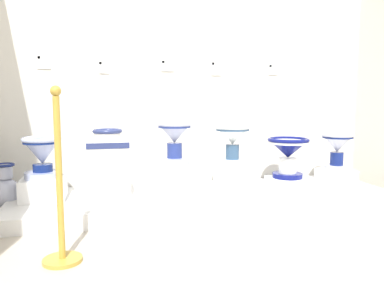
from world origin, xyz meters
The scene contains 22 objects.
ground_plane centered at (1.95, 0.91, -0.01)m, with size 5.90×5.83×0.02m, color #B2A899.
wall_back centered at (1.95, 3.06, 1.63)m, with size 4.10×0.06×3.26m, color silver.
display_platform centered at (1.95, 2.51, 0.06)m, with size 3.47×0.99×0.12m, color white.
plinth_block_leftmost centered at (0.53, 2.57, 0.22)m, with size 0.37×0.33×0.19m, color white.
antique_toilet_leftmost centered at (0.53, 2.57, 0.53)m, with size 0.33×0.33×0.36m.
plinth_block_broad_patterned centered at (1.08, 2.53, 0.18)m, with size 0.37×0.29×0.11m, color white.
antique_toilet_broad_patterned centered at (1.08, 2.53, 0.49)m, with size 0.36×0.29×0.49m.
plinth_block_slender_white centered at (1.68, 2.55, 0.25)m, with size 0.36×0.33×0.26m, color white.
antique_toilet_slender_white centered at (1.68, 2.55, 0.64)m, with size 0.32×0.32×0.40m.
plinth_block_central_ornate centered at (2.24, 2.56, 0.24)m, with size 0.29×0.32×0.23m, color white.
antique_toilet_central_ornate centered at (2.24, 2.56, 0.62)m, with size 0.34×0.34×0.40m.
plinth_block_tall_cobalt centered at (2.85, 2.61, 0.16)m, with size 0.36×0.32×0.08m, color white.
antique_toilet_tall_cobalt centered at (2.85, 2.61, 0.48)m, with size 0.41×0.41×0.40m.
plinth_block_squat_floral centered at (3.39, 2.59, 0.19)m, with size 0.33×0.29×0.14m, color white.
antique_toilet_squat_floral centered at (3.39, 2.59, 0.52)m, with size 0.33×0.33×0.38m.
info_placard_first centered at (0.51, 3.02, 1.34)m, with size 0.12×0.01×0.13m.
info_placard_second centered at (1.06, 3.02, 1.31)m, with size 0.10×0.01×0.12m.
info_placard_third centered at (1.69, 3.02, 1.33)m, with size 0.13×0.01×0.11m.
info_placard_fourth centered at (2.21, 3.02, 1.32)m, with size 0.12×0.01×0.15m.
info_placard_fifth centered at (2.86, 3.02, 1.32)m, with size 0.11×0.01×0.12m.
decorative_vase_spare centered at (0.20, 2.68, 0.19)m, with size 0.24×0.24×0.43m.
stanchion_post_near_left centered at (0.78, 1.49, 0.34)m, with size 0.24×0.24×1.07m.
Camera 1 is at (1.05, -0.86, 0.98)m, focal length 35.53 mm.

